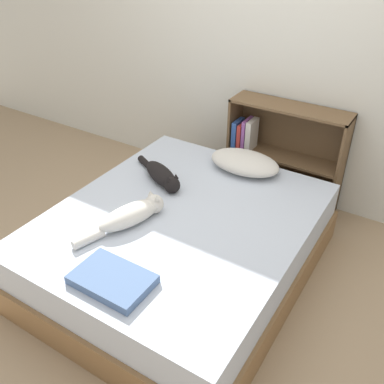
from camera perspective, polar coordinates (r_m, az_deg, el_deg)
The scene contains 8 objects.
ground_plane at distance 3.01m, azimuth -1.43°, elevation -10.27°, with size 8.00×8.00×0.00m, color #997F60.
wall_back at distance 3.46m, azimuth 11.06°, elevation 18.92°, with size 8.00×0.06×2.50m.
bed at distance 2.86m, azimuth -1.49°, elevation -6.94°, with size 1.56×1.85×0.46m.
pillow at distance 3.18m, azimuth 7.03°, elevation 3.95°, with size 0.53×0.33×0.13m.
cat_light at distance 2.65m, azimuth -7.99°, elevation -2.95°, with size 0.28×0.61×0.14m.
cat_dark at distance 3.02m, azimuth -3.99°, elevation 2.19°, with size 0.52×0.33×0.14m.
bookshelf at distance 3.57m, azimuth 11.83°, elevation 5.30°, with size 0.92×0.26×0.86m.
blanket_fold at distance 2.28m, azimuth -10.56°, elevation -11.39°, with size 0.41×0.27×0.05m.
Camera 1 is at (1.22, -1.81, 2.07)m, focal length 40.00 mm.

